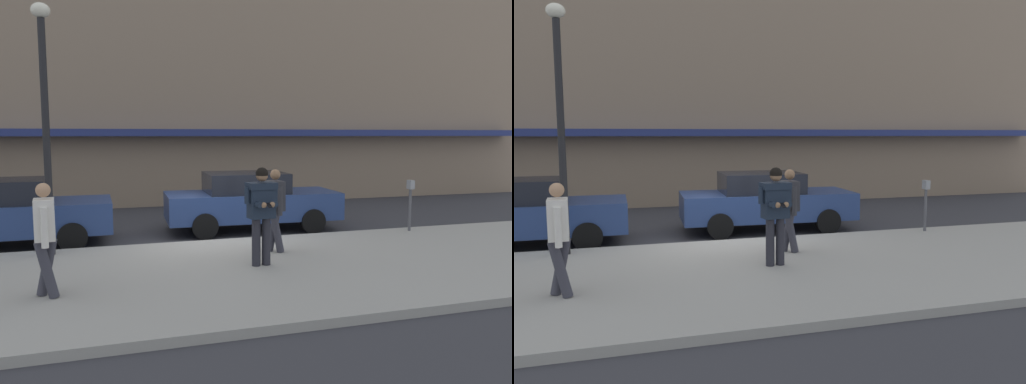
{
  "view_description": "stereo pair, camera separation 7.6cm",
  "coord_description": "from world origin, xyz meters",
  "views": [
    {
      "loc": [
        -2.39,
        -11.21,
        2.53
      ],
      "look_at": [
        0.27,
        -2.59,
        1.49
      ],
      "focal_mm": 35.0,
      "sensor_mm": 36.0,
      "label": 1
    },
    {
      "loc": [
        -2.32,
        -11.23,
        2.53
      ],
      "look_at": [
        0.27,
        -2.59,
        1.49
      ],
      "focal_mm": 35.0,
      "sensor_mm": 36.0,
      "label": 2
    }
  ],
  "objects": [
    {
      "name": "man_texting_on_phone",
      "position": [
        0.34,
        -2.69,
        1.25
      ],
      "size": [
        0.65,
        0.61,
        1.81
      ],
      "color": "#23232B",
      "rests_on": "sidewalk"
    },
    {
      "name": "pedestrian_in_light_coat",
      "position": [
        -3.23,
        -3.46,
        1.11
      ],
      "size": [
        0.35,
        0.6,
        1.7
      ],
      "color": "#33333D",
      "rests_on": "sidewalk"
    },
    {
      "name": "street_lamp_post",
      "position": [
        -3.42,
        -0.65,
        3.14
      ],
      "size": [
        0.36,
        0.36,
        4.88
      ],
      "color": "black",
      "rests_on": "sidewalk"
    },
    {
      "name": "pedestrian_with_bag",
      "position": [
        0.93,
        -1.73,
        1.11
      ],
      "size": [
        0.34,
        0.72,
        1.7
      ],
      "color": "#33333D",
      "rests_on": "sidewalk"
    },
    {
      "name": "sidewalk",
      "position": [
        1.0,
        -2.85,
        0.07
      ],
      "size": [
        32.0,
        5.3,
        0.14
      ],
      "primitive_type": "cube",
      "color": "#99968E",
      "rests_on": "ground"
    },
    {
      "name": "storefront_facade",
      "position": [
        1.0,
        8.49,
        7.06
      ],
      "size": [
        28.0,
        4.7,
        14.15
      ],
      "color": "#84705B",
      "rests_on": "ground"
    },
    {
      "name": "parked_sedan_mid",
      "position": [
        1.32,
        1.34,
        0.79
      ],
      "size": [
        4.57,
        2.07,
        1.54
      ],
      "color": "navy",
      "rests_on": "ground"
    },
    {
      "name": "parking_meter",
      "position": [
        4.89,
        -0.6,
        0.97
      ],
      "size": [
        0.12,
        0.18,
        1.27
      ],
      "color": "#4C4C51",
      "rests_on": "sidewalk"
    },
    {
      "name": "parked_sedan_near",
      "position": [
        -4.52,
        0.98,
        0.79
      ],
      "size": [
        4.53,
        1.98,
        1.54
      ],
      "color": "navy",
      "rests_on": "ground"
    },
    {
      "name": "curb_paint_line",
      "position": [
        1.0,
        0.05,
        0.0
      ],
      "size": [
        28.0,
        0.12,
        0.01
      ],
      "primitive_type": "cube",
      "color": "silver",
      "rests_on": "ground"
    },
    {
      "name": "ground_plane",
      "position": [
        0.0,
        0.0,
        0.0
      ],
      "size": [
        80.0,
        80.0,
        0.0
      ],
      "primitive_type": "plane",
      "color": "#333338"
    }
  ]
}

